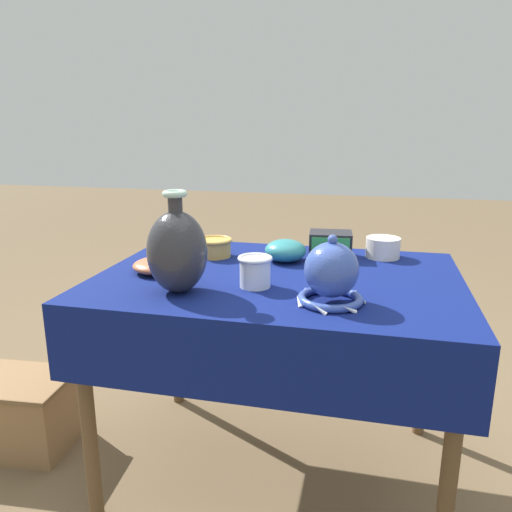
# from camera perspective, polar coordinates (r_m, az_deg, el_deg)

# --- Properties ---
(ground_plane) EXTENTS (14.00, 14.00, 0.00)m
(ground_plane) POSITION_cam_1_polar(r_m,az_deg,el_deg) (1.91, 2.35, -23.06)
(ground_plane) COLOR brown
(display_table) EXTENTS (1.12, 0.80, 0.71)m
(display_table) POSITION_cam_1_polar(r_m,az_deg,el_deg) (1.58, 2.48, -4.77)
(display_table) COLOR brown
(display_table) RESTS_ON ground_plane
(vase_tall_bulbous) EXTENTS (0.17, 0.17, 0.29)m
(vase_tall_bulbous) POSITION_cam_1_polar(r_m,az_deg,el_deg) (1.40, -9.00, 0.59)
(vase_tall_bulbous) COLOR #2D2D33
(vase_tall_bulbous) RESTS_ON display_table
(vase_dome_bell) EXTENTS (0.19, 0.19, 0.19)m
(vase_dome_bell) POSITION_cam_1_polar(r_m,az_deg,el_deg) (1.32, 8.58, -2.18)
(vase_dome_bell) COLOR #3851A8
(vase_dome_bell) RESTS_ON display_table
(mosaic_tile_box) EXTENTS (0.16, 0.13, 0.09)m
(mosaic_tile_box) POSITION_cam_1_polar(r_m,az_deg,el_deg) (1.79, 8.50, 1.29)
(mosaic_tile_box) COLOR #232328
(mosaic_tile_box) RESTS_ON display_table
(cup_wide_ochre) EXTENTS (0.13, 0.13, 0.07)m
(cup_wide_ochre) POSITION_cam_1_polar(r_m,az_deg,el_deg) (1.79, -4.77, 1.08)
(cup_wide_ochre) COLOR gold
(cup_wide_ochre) RESTS_ON display_table
(cup_wide_porcelain) EXTENTS (0.10, 0.10, 0.09)m
(cup_wide_porcelain) POSITION_cam_1_polar(r_m,az_deg,el_deg) (1.45, -0.11, -1.66)
(cup_wide_porcelain) COLOR white
(cup_wide_porcelain) RESTS_ON display_table
(bowl_shallow_terracotta) EXTENTS (0.17, 0.17, 0.05)m
(bowl_shallow_terracotta) POSITION_cam_1_polar(r_m,az_deg,el_deg) (1.63, -10.98, -1.03)
(bowl_shallow_terracotta) COLOR #BC6642
(bowl_shallow_terracotta) RESTS_ON display_table
(pot_squat_ivory) EXTENTS (0.12, 0.12, 0.07)m
(pot_squat_ivory) POSITION_cam_1_polar(r_m,az_deg,el_deg) (1.82, 14.30, 0.95)
(pot_squat_ivory) COLOR white
(pot_squat_ivory) RESTS_ON display_table
(bowl_shallow_teal) EXTENTS (0.14, 0.14, 0.08)m
(bowl_shallow_teal) POSITION_cam_1_polar(r_m,az_deg,el_deg) (1.72, 3.38, 0.63)
(bowl_shallow_teal) COLOR teal
(bowl_shallow_teal) RESTS_ON display_table
(wooden_crate) EXTENTS (0.39, 0.31, 0.27)m
(wooden_crate) POSITION_cam_1_polar(r_m,az_deg,el_deg) (2.13, -25.16, -15.64)
(wooden_crate) COLOR olive
(wooden_crate) RESTS_ON ground_plane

